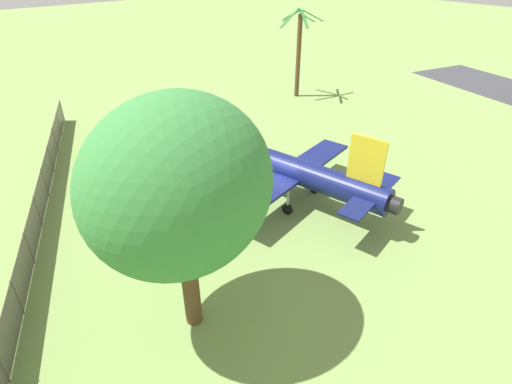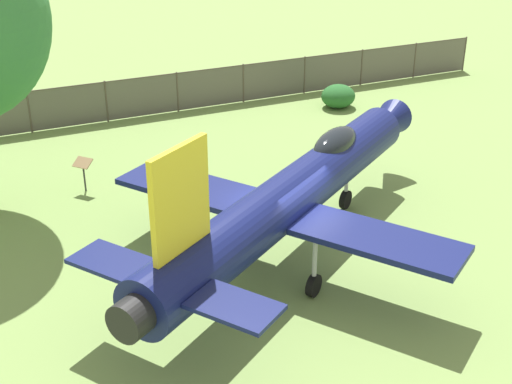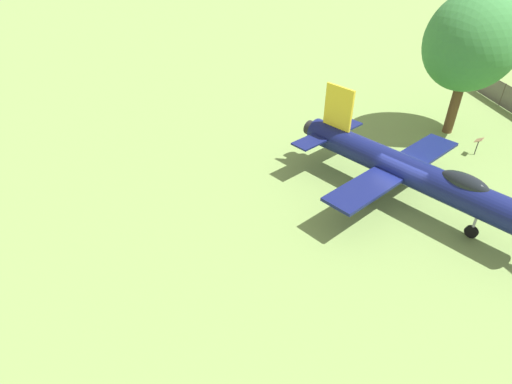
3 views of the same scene
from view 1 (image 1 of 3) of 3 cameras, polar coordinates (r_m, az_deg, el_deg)
ground_plane at (r=23.55m, az=3.91°, el=-0.53°), size 200.00×200.00×0.00m
display_jet at (r=22.74m, az=3.36°, el=3.95°), size 9.92×14.06×4.96m
shade_tree at (r=12.79m, az=-10.86°, el=0.56°), size 6.30×5.37×9.07m
palm_tree at (r=39.38m, az=6.07°, el=19.23°), size 4.69×4.49×7.91m
perimeter_fence at (r=23.39m, az=-28.61°, el=-2.34°), size 11.47×28.97×1.76m
shrub_near_fence at (r=29.00m, az=-22.31°, el=4.70°), size 1.46×1.55×1.02m
info_plaque at (r=18.39m, az=-10.96°, el=-8.34°), size 0.70×0.57×1.14m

